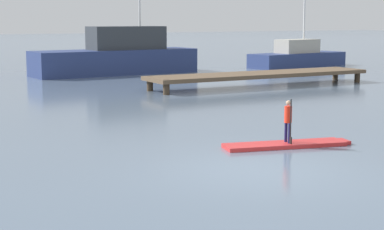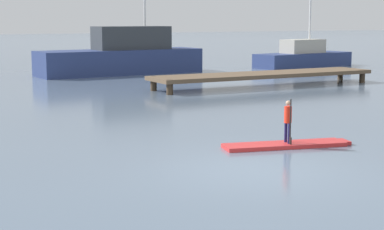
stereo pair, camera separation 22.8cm
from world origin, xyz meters
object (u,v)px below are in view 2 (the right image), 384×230
fishing_boat_white_large (123,56)px  motor_boat_small_navy (303,57)px  paddler_child_solo (288,119)px  paddleboard_near (287,145)px

fishing_boat_white_large → motor_boat_small_navy: size_ratio=1.29×
paddler_child_solo → motor_boat_small_navy: bearing=51.0°
paddler_child_solo → motor_boat_small_navy: 26.91m
paddleboard_near → motor_boat_small_navy: (16.93, 20.90, 0.61)m
paddleboard_near → fishing_boat_white_large: (4.28, 21.54, 0.97)m
paddler_child_solo → paddleboard_near: bearing=93.1°
paddler_child_solo → fishing_boat_white_large: size_ratio=0.12×
paddleboard_near → fishing_boat_white_large: bearing=78.8°
paddler_child_solo → motor_boat_small_navy: motor_boat_small_navy is taller
paddleboard_near → motor_boat_small_navy: size_ratio=0.44×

